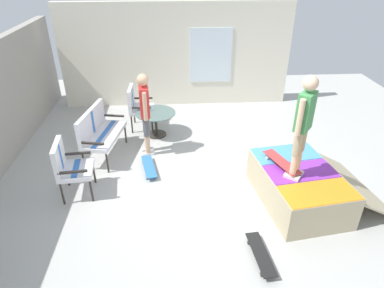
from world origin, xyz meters
name	(u,v)px	position (x,y,z in m)	size (l,w,h in m)	color
ground_plane	(209,184)	(0.00, 0.00, -0.05)	(12.00, 12.00, 0.10)	#B2B2AD
house_facade	(177,55)	(3.80, 0.49, 1.34)	(0.23, 6.00, 2.67)	silver
skate_ramp	(300,186)	(-0.61, -1.45, 0.31)	(1.95, 2.19, 0.61)	tan
patio_bench	(98,129)	(1.08, 2.14, 0.62)	(1.33, 0.77, 1.02)	#2D2823
patio_chair_near_house	(137,104)	(2.33, 1.47, 0.61)	(0.63, 0.56, 1.02)	#2D2823
patio_chair_by_wall	(68,164)	(-0.18, 2.42, 0.61)	(0.68, 0.61, 1.02)	#2D2823
patio_table	(156,119)	(1.91, 1.02, 0.40)	(0.90, 0.90, 0.57)	#2D2823
person_watching	(145,109)	(1.13, 1.18, 1.01)	(0.48, 0.27, 1.72)	silver
person_skater	(303,121)	(-0.73, -1.25, 1.57)	(0.39, 0.36, 1.65)	silver
skateboard_by_bench	(149,167)	(0.46, 1.13, 0.08)	(0.82, 0.35, 0.10)	#3372B2
skateboard_spare	(261,254)	(-1.81, -0.52, 0.08)	(0.82, 0.28, 0.10)	black
skateboard_on_ramp	(281,162)	(-0.46, -1.13, 0.70)	(0.82, 0.46, 0.10)	#B23838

